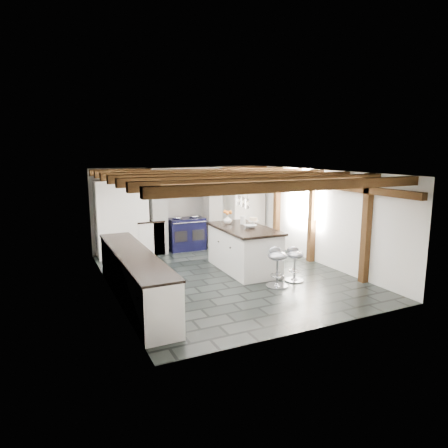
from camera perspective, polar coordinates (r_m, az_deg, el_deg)
name	(u,v)px	position (r m, az deg, el deg)	size (l,w,h in m)	color
ground	(228,276)	(8.95, 0.52, -7.41)	(6.00, 6.00, 0.00)	black
room_shell	(180,221)	(9.75, -6.34, 0.46)	(6.00, 6.03, 6.00)	white
range_cooker	(186,233)	(11.22, -5.45, -1.32)	(1.00, 0.63, 0.99)	black
kitchen_island	(244,248)	(9.27, 2.83, -3.46)	(1.11, 2.07, 1.35)	white
bar_stool_near	(295,260)	(8.63, 10.07, -5.09)	(0.47, 0.47, 0.74)	silver
bar_stool_far	(277,262)	(8.20, 7.58, -5.44)	(0.45, 0.45, 0.83)	silver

